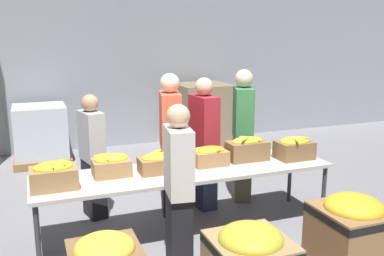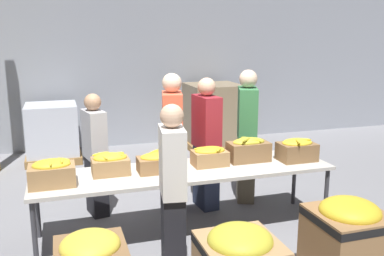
{
  "view_description": "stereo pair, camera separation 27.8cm",
  "coord_description": "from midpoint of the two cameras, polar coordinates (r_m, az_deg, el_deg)",
  "views": [
    {
      "loc": [
        -1.56,
        -4.25,
        2.22
      ],
      "look_at": [
        0.12,
        0.14,
        1.17
      ],
      "focal_mm": 40.0,
      "sensor_mm": 36.0,
      "label": 1
    },
    {
      "loc": [
        -1.3,
        -4.34,
        2.22
      ],
      "look_at": [
        0.12,
        0.14,
        1.17
      ],
      "focal_mm": 40.0,
      "sensor_mm": 36.0,
      "label": 2
    }
  ],
  "objects": [
    {
      "name": "pallet_stack_1",
      "position": [
        8.4,
        0.48,
        1.53
      ],
      "size": [
        1.08,
        1.08,
        1.26
      ],
      "color": "olive",
      "rests_on": "ground_plane"
    },
    {
      "name": "banana_box_1",
      "position": [
        4.64,
        -12.4,
        -4.82
      ],
      "size": [
        0.39,
        0.28,
        0.24
      ],
      "color": "#A37A4C",
      "rests_on": "sorting_table"
    },
    {
      "name": "ground_plane",
      "position": [
        5.04,
        -2.32,
        -13.6
      ],
      "size": [
        30.0,
        30.0,
        0.0
      ],
      "primitive_type": "plane",
      "color": "gray"
    },
    {
      "name": "banana_box_4",
      "position": [
        5.1,
        5.84,
        -2.72
      ],
      "size": [
        0.49,
        0.27,
        0.31
      ],
      "color": "olive",
      "rests_on": "sorting_table"
    },
    {
      "name": "banana_box_3",
      "position": [
        4.89,
        0.77,
        -3.71
      ],
      "size": [
        0.39,
        0.28,
        0.23
      ],
      "color": "#A37A4C",
      "rests_on": "sorting_table"
    },
    {
      "name": "banana_box_5",
      "position": [
        5.25,
        12.03,
        -2.58
      ],
      "size": [
        0.43,
        0.34,
        0.28
      ],
      "color": "olive",
      "rests_on": "sorting_table"
    },
    {
      "name": "banana_box_0",
      "position": [
        4.42,
        -19.69,
        -5.93
      ],
      "size": [
        0.45,
        0.31,
        0.28
      ],
      "color": "#A37A4C",
      "rests_on": "sorting_table"
    },
    {
      "name": "banana_box_2",
      "position": [
        4.67,
        -5.99,
        -4.58
      ],
      "size": [
        0.46,
        0.29,
        0.24
      ],
      "color": "olive",
      "rests_on": "sorting_table"
    },
    {
      "name": "volunteer_2",
      "position": [
        4.0,
        -3.79,
        -8.33
      ],
      "size": [
        0.28,
        0.46,
        1.61
      ],
      "rotation": [
        0.0,
        0.0,
        1.42
      ],
      "color": "black",
      "rests_on": "ground_plane"
    },
    {
      "name": "volunteer_3",
      "position": [
        5.74,
        5.39,
        -1.06
      ],
      "size": [
        0.39,
        0.53,
        1.76
      ],
      "rotation": [
        0.0,
        0.0,
        -1.93
      ],
      "color": "#6B604C",
      "rests_on": "ground_plane"
    },
    {
      "name": "volunteer_4",
      "position": [
        5.44,
        0.1,
        -2.18
      ],
      "size": [
        0.27,
        0.47,
        1.69
      ],
      "rotation": [
        0.0,
        0.0,
        -1.48
      ],
      "color": "#2D3856",
      "rests_on": "ground_plane"
    },
    {
      "name": "sorting_table",
      "position": [
        4.78,
        -2.4,
        -6.06
      ],
      "size": [
        3.32,
        0.83,
        0.74
      ],
      "color": "beige",
      "rests_on": "ground_plane"
    },
    {
      "name": "wall_back",
      "position": [
        8.55,
        -11.48,
        10.8
      ],
      "size": [
        16.0,
        0.08,
        4.0
      ],
      "color": "#9399A3",
      "rests_on": "ground_plane"
    },
    {
      "name": "donation_bin_2",
      "position": [
        4.21,
        18.72,
        -13.39
      ],
      "size": [
        0.63,
        0.63,
        0.81
      ],
      "color": "olive",
      "rests_on": "ground_plane"
    },
    {
      "name": "pallet_stack_0",
      "position": [
        7.91,
        -20.46,
        -0.89
      ],
      "size": [
        0.94,
        0.94,
        1.01
      ],
      "color": "olive",
      "rests_on": "ground_plane"
    },
    {
      "name": "volunteer_1",
      "position": [
        5.29,
        -4.39,
        -2.28
      ],
      "size": [
        0.33,
        0.51,
        1.76
      ],
      "rotation": [
        0.0,
        0.0,
        -1.79
      ],
      "color": "black",
      "rests_on": "ground_plane"
    },
    {
      "name": "volunteer_0",
      "position": [
        5.34,
        -14.57,
        -3.81
      ],
      "size": [
        0.29,
        0.44,
        1.52
      ],
      "rotation": [
        0.0,
        0.0,
        -1.35
      ],
      "color": "black",
      "rests_on": "ground_plane"
    }
  ]
}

